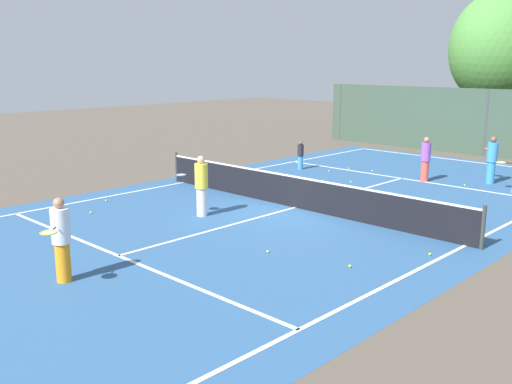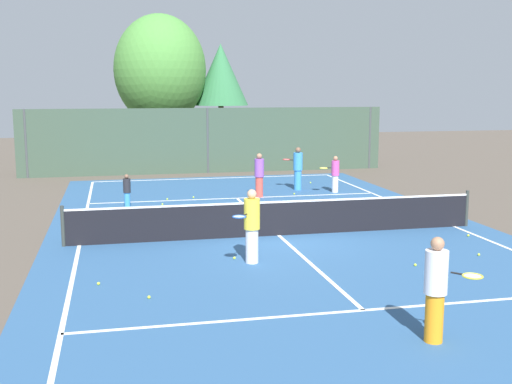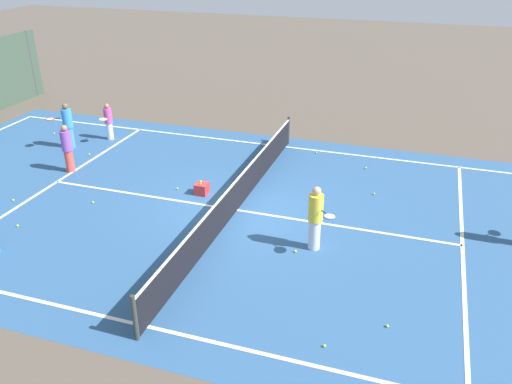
% 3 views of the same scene
% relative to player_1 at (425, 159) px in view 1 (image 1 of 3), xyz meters
% --- Properties ---
extents(ground_plane, '(80.00, 80.00, 0.00)m').
position_rel_player_1_xyz_m(ground_plane, '(-0.90, -6.49, -0.87)').
color(ground_plane, brown).
extents(court_surface, '(13.00, 25.00, 0.01)m').
position_rel_player_1_xyz_m(court_surface, '(-0.90, -6.49, -0.87)').
color(court_surface, '#2D5684').
rests_on(court_surface, ground_plane).
extents(tennis_net, '(11.90, 0.10, 1.10)m').
position_rel_player_1_xyz_m(tennis_net, '(-0.90, -6.49, -0.36)').
color(tennis_net, '#333833').
rests_on(tennis_net, ground_plane).
extents(perimeter_fence, '(18.00, 0.12, 3.20)m').
position_rel_player_1_xyz_m(perimeter_fence, '(-0.90, 7.51, 0.73)').
color(perimeter_fence, '#384C3D').
rests_on(perimeter_fence, ground_plane).
extents(tree_1, '(5.08, 5.41, 8.20)m').
position_rel_player_1_xyz_m(tree_1, '(-2.77, 12.68, 4.28)').
color(tree_1, brown).
rests_on(tree_1, ground_plane).
extents(player_1, '(0.36, 0.36, 1.69)m').
position_rel_player_1_xyz_m(player_1, '(0.00, 0.00, 0.00)').
color(player_1, '#E54C3F').
rests_on(player_1, ground_plane).
extents(player_2, '(0.81, 0.87, 1.78)m').
position_rel_player_1_xyz_m(player_2, '(-0.33, -14.56, 0.05)').
color(player_2, orange).
rests_on(player_2, ground_plane).
extents(player_3, '(0.78, 0.89, 1.77)m').
position_rel_player_1_xyz_m(player_3, '(1.94, 1.38, 0.04)').
color(player_3, '#388CD8').
rests_on(player_3, ground_plane).
extents(player_4, '(0.26, 0.26, 1.21)m').
position_rel_player_1_xyz_m(player_4, '(-5.02, -1.31, -0.25)').
color(player_4, '#388CD8').
rests_on(player_4, ground_plane).
extents(player_5, '(0.82, 0.87, 1.79)m').
position_rel_player_1_xyz_m(player_5, '(-2.26, -9.16, 0.06)').
color(player_5, silver).
rests_on(player_5, ground_plane).
extents(ball_crate, '(0.41, 0.39, 0.43)m').
position_rel_player_1_xyz_m(ball_crate, '(-0.20, -5.06, -0.69)').
color(ball_crate, red).
rests_on(ball_crate, ground_plane).
extents(tennis_ball_0, '(0.07, 0.07, 0.07)m').
position_rel_player_1_xyz_m(tennis_ball_0, '(-5.83, -10.17, -0.83)').
color(tennis_ball_0, '#CCE533').
rests_on(tennis_ball_0, ground_plane).
extents(tennis_ball_1, '(0.07, 0.07, 0.07)m').
position_rel_player_1_xyz_m(tennis_ball_1, '(-3.52, 0.10, -0.83)').
color(tennis_ball_1, '#CCE533').
rests_on(tennis_ball_1, ground_plane).
extents(tennis_ball_2, '(0.07, 0.07, 0.07)m').
position_rel_player_1_xyz_m(tennis_ball_2, '(-4.82, -11.32, -0.83)').
color(tennis_ball_2, '#CCE533').
rests_on(tennis_ball_2, ground_plane).
extents(tennis_ball_3, '(0.07, 0.07, 0.07)m').
position_rel_player_1_xyz_m(tennis_ball_3, '(1.48, 0.27, -0.83)').
color(tennis_ball_3, '#CCE533').
rests_on(tennis_ball_3, ground_plane).
extents(tennis_ball_4, '(0.07, 0.07, 0.07)m').
position_rel_player_1_xyz_m(tennis_ball_4, '(4.32, -7.78, -0.83)').
color(tennis_ball_4, '#CCE533').
rests_on(tennis_ball_4, ground_plane).
extents(tennis_ball_5, '(0.07, 0.07, 0.07)m').
position_rel_player_1_xyz_m(tennis_ball_5, '(-3.78, -0.94, -0.83)').
color(tennis_ball_5, '#CCE533').
rests_on(tennis_ball_5, ground_plane).
extents(tennis_ball_6, '(0.07, 0.07, 0.07)m').
position_rel_player_1_xyz_m(tennis_ball_6, '(-1.87, -2.13, -0.83)').
color(tennis_ball_6, '#CCE533').
rests_on(tennis_ball_6, ground_plane).
extents(tennis_ball_7, '(0.07, 0.07, 0.07)m').
position_rel_player_1_xyz_m(tennis_ball_7, '(1.45, -10.28, -0.83)').
color(tennis_ball_7, '#CCE533').
rests_on(tennis_ball_7, ground_plane).
extents(tennis_ball_8, '(0.07, 0.07, 0.07)m').
position_rel_player_1_xyz_m(tennis_ball_8, '(-0.16, -4.17, -0.83)').
color(tennis_ball_8, '#CCE533').
rests_on(tennis_ball_8, ground_plane).
extents(tennis_ball_9, '(0.07, 0.07, 0.07)m').
position_rel_player_1_xyz_m(tennis_ball_9, '(3.44, -9.75, -0.83)').
color(tennis_ball_9, '#CCE533').
rests_on(tennis_ball_9, ground_plane).
extents(tennis_ball_10, '(0.07, 0.07, 0.07)m').
position_rel_player_1_xyz_m(tennis_ball_10, '(-2.61, -8.75, -0.83)').
color(tennis_ball_10, '#CCE533').
rests_on(tennis_ball_10, ground_plane).
extents(tennis_ball_11, '(0.07, 0.07, 0.07)m').
position_rel_player_1_xyz_m(tennis_ball_11, '(-2.51, 0.31, -0.83)').
color(tennis_ball_11, '#CCE533').
rests_on(tennis_ball_11, ground_plane).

